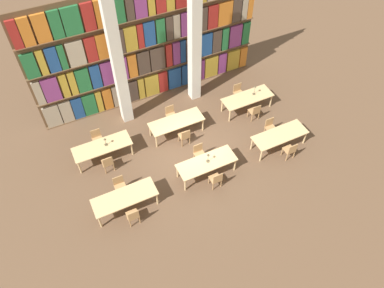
# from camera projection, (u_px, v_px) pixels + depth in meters

# --- Properties ---
(ground_plane) EXTENTS (40.00, 40.00, 0.00)m
(ground_plane) POSITION_uv_depth(u_px,v_px,m) (191.00, 152.00, 15.76)
(ground_plane) COLOR brown
(bookshelf_bank) EXTENTS (10.34, 0.35, 5.50)m
(bookshelf_bank) POSITION_uv_depth(u_px,v_px,m) (149.00, 47.00, 16.12)
(bookshelf_bank) COLOR brown
(bookshelf_bank) RESTS_ON ground_plane
(pillar_left) EXTENTS (0.45, 0.45, 6.00)m
(pillar_left) POSITION_uv_depth(u_px,v_px,m) (118.00, 64.00, 14.79)
(pillar_left) COLOR silver
(pillar_left) RESTS_ON ground_plane
(pillar_center) EXTENTS (0.45, 0.45, 6.00)m
(pillar_center) POSITION_uv_depth(u_px,v_px,m) (195.00, 42.00, 15.76)
(pillar_center) COLOR silver
(pillar_center) RESTS_ON ground_plane
(reading_table_0) EXTENTS (2.35, 0.87, 0.72)m
(reading_table_0) POSITION_uv_depth(u_px,v_px,m) (125.00, 198.00, 13.51)
(reading_table_0) COLOR tan
(reading_table_0) RESTS_ON ground_plane
(chair_0) EXTENTS (0.42, 0.40, 0.88)m
(chair_0) POSITION_uv_depth(u_px,v_px,m) (133.00, 216.00, 13.24)
(chair_0) COLOR tan
(chair_0) RESTS_ON ground_plane
(chair_1) EXTENTS (0.42, 0.40, 0.88)m
(chair_1) POSITION_uv_depth(u_px,v_px,m) (120.00, 185.00, 14.08)
(chair_1) COLOR tan
(chair_1) RESTS_ON ground_plane
(reading_table_1) EXTENTS (2.35, 0.87, 0.72)m
(reading_table_1) POSITION_uv_depth(u_px,v_px,m) (207.00, 163.00, 14.54)
(reading_table_1) COLOR tan
(reading_table_1) RESTS_ON ground_plane
(chair_2) EXTENTS (0.42, 0.40, 0.88)m
(chair_2) POSITION_uv_depth(u_px,v_px,m) (216.00, 179.00, 14.27)
(chair_2) COLOR tan
(chair_2) RESTS_ON ground_plane
(chair_3) EXTENTS (0.42, 0.40, 0.88)m
(chair_3) POSITION_uv_depth(u_px,v_px,m) (199.00, 153.00, 15.11)
(chair_3) COLOR tan
(chair_3) RESTS_ON ground_plane
(desk_lamp_0) EXTENTS (0.14, 0.14, 0.44)m
(desk_lamp_0) POSITION_uv_depth(u_px,v_px,m) (208.00, 156.00, 14.29)
(desk_lamp_0) COLOR brown
(desk_lamp_0) RESTS_ON reading_table_1
(reading_table_2) EXTENTS (2.35, 0.87, 0.72)m
(reading_table_2) POSITION_uv_depth(u_px,v_px,m) (280.00, 136.00, 15.48)
(reading_table_2) COLOR tan
(reading_table_2) RESTS_ON ground_plane
(chair_4) EXTENTS (0.42, 0.40, 0.88)m
(chair_4) POSITION_uv_depth(u_px,v_px,m) (290.00, 150.00, 15.21)
(chair_4) COLOR tan
(chair_4) RESTS_ON ground_plane
(chair_5) EXTENTS (0.42, 0.40, 0.88)m
(chair_5) POSITION_uv_depth(u_px,v_px,m) (270.00, 127.00, 16.05)
(chair_5) COLOR tan
(chair_5) RESTS_ON ground_plane
(reading_table_3) EXTENTS (2.35, 0.87, 0.72)m
(reading_table_3) POSITION_uv_depth(u_px,v_px,m) (102.00, 147.00, 15.08)
(reading_table_3) COLOR tan
(reading_table_3) RESTS_ON ground_plane
(chair_6) EXTENTS (0.42, 0.40, 0.88)m
(chair_6) POSITION_uv_depth(u_px,v_px,m) (108.00, 163.00, 14.78)
(chair_6) COLOR tan
(chair_6) RESTS_ON ground_plane
(chair_7) EXTENTS (0.42, 0.40, 0.88)m
(chair_7) POSITION_uv_depth(u_px,v_px,m) (97.00, 138.00, 15.62)
(chair_7) COLOR tan
(chair_7) RESTS_ON ground_plane
(desk_lamp_1) EXTENTS (0.14, 0.14, 0.39)m
(desk_lamp_1) POSITION_uv_depth(u_px,v_px,m) (105.00, 141.00, 14.87)
(desk_lamp_1) COLOR brown
(desk_lamp_1) RESTS_ON reading_table_3
(reading_table_4) EXTENTS (2.35, 0.87, 0.72)m
(reading_table_4) POSITION_uv_depth(u_px,v_px,m) (176.00, 122.00, 15.98)
(reading_table_4) COLOR tan
(reading_table_4) RESTS_ON ground_plane
(chair_8) EXTENTS (0.42, 0.40, 0.88)m
(chair_8) POSITION_uv_depth(u_px,v_px,m) (185.00, 136.00, 15.71)
(chair_8) COLOR tan
(chair_8) RESTS_ON ground_plane
(chair_9) EXTENTS (0.42, 0.40, 0.88)m
(chair_9) POSITION_uv_depth(u_px,v_px,m) (171.00, 114.00, 16.55)
(chair_9) COLOR tan
(chair_9) RESTS_ON ground_plane
(reading_table_5) EXTENTS (2.35, 0.87, 0.72)m
(reading_table_5) POSITION_uv_depth(u_px,v_px,m) (247.00, 98.00, 16.96)
(reading_table_5) COLOR tan
(reading_table_5) RESTS_ON ground_plane
(chair_10) EXTENTS (0.42, 0.40, 0.88)m
(chair_10) POSITION_uv_depth(u_px,v_px,m) (255.00, 111.00, 16.67)
(chair_10) COLOR tan
(chair_10) RESTS_ON ground_plane
(chair_11) EXTENTS (0.42, 0.40, 0.88)m
(chair_11) POSITION_uv_depth(u_px,v_px,m) (238.00, 92.00, 17.51)
(chair_11) COLOR tan
(chair_11) RESTS_ON ground_plane
(desk_lamp_2) EXTENTS (0.14, 0.14, 0.49)m
(desk_lamp_2) POSITION_uv_depth(u_px,v_px,m) (255.00, 89.00, 16.79)
(desk_lamp_2) COLOR brown
(desk_lamp_2) RESTS_ON reading_table_5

